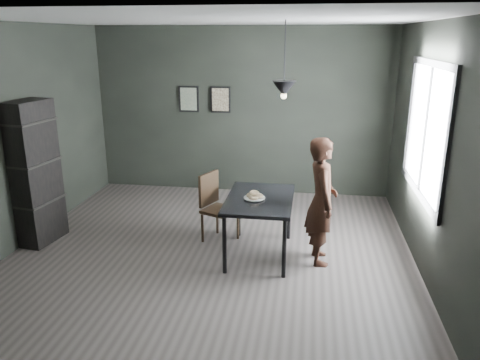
# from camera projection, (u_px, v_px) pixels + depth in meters

# --- Properties ---
(ground) EXTENTS (5.00, 5.00, 0.00)m
(ground) POSITION_uv_depth(u_px,v_px,m) (212.00, 251.00, 5.97)
(ground) COLOR #35302E
(ground) RESTS_ON ground
(back_wall) EXTENTS (5.00, 0.10, 2.80)m
(back_wall) POSITION_uv_depth(u_px,v_px,m) (241.00, 112.00, 7.92)
(back_wall) COLOR black
(back_wall) RESTS_ON ground
(ceiling) EXTENTS (5.00, 5.00, 0.02)m
(ceiling) POSITION_uv_depth(u_px,v_px,m) (208.00, 20.00, 5.14)
(ceiling) COLOR silver
(ceiling) RESTS_ON ground
(window_assembly) EXTENTS (0.04, 1.96, 1.56)m
(window_assembly) POSITION_uv_depth(u_px,v_px,m) (426.00, 130.00, 5.33)
(window_assembly) COLOR white
(window_assembly) RESTS_ON ground
(cafe_table) EXTENTS (0.80, 1.20, 0.75)m
(cafe_table) POSITION_uv_depth(u_px,v_px,m) (260.00, 204.00, 5.69)
(cafe_table) COLOR black
(cafe_table) RESTS_ON ground
(white_plate) EXTENTS (0.23, 0.23, 0.01)m
(white_plate) POSITION_uv_depth(u_px,v_px,m) (254.00, 198.00, 5.63)
(white_plate) COLOR white
(white_plate) RESTS_ON cafe_table
(donut_pile) EXTENTS (0.20, 0.20, 0.09)m
(donut_pile) POSITION_uv_depth(u_px,v_px,m) (254.00, 195.00, 5.62)
(donut_pile) COLOR beige
(donut_pile) RESTS_ON white_plate
(woman) EXTENTS (0.45, 0.61, 1.53)m
(woman) POSITION_uv_depth(u_px,v_px,m) (322.00, 201.00, 5.50)
(woman) COLOR black
(woman) RESTS_ON ground
(wood_chair) EXTENTS (0.52, 0.52, 0.92)m
(wood_chair) POSITION_uv_depth(u_px,v_px,m) (215.00, 203.00, 6.18)
(wood_chair) COLOR black
(wood_chair) RESTS_ON ground
(shelf_unit) EXTENTS (0.44, 0.67, 1.87)m
(shelf_unit) POSITION_uv_depth(u_px,v_px,m) (35.00, 173.00, 6.02)
(shelf_unit) COLOR black
(shelf_unit) RESTS_ON ground
(pendant_lamp) EXTENTS (0.28, 0.28, 0.86)m
(pendant_lamp) POSITION_uv_depth(u_px,v_px,m) (284.00, 89.00, 5.34)
(pendant_lamp) COLOR black
(pendant_lamp) RESTS_ON ground
(framed_print_left) EXTENTS (0.34, 0.04, 0.44)m
(framed_print_left) POSITION_uv_depth(u_px,v_px,m) (189.00, 99.00, 7.96)
(framed_print_left) COLOR black
(framed_print_left) RESTS_ON ground
(framed_print_right) EXTENTS (0.34, 0.04, 0.44)m
(framed_print_right) POSITION_uv_depth(u_px,v_px,m) (221.00, 100.00, 7.88)
(framed_print_right) COLOR black
(framed_print_right) RESTS_ON ground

